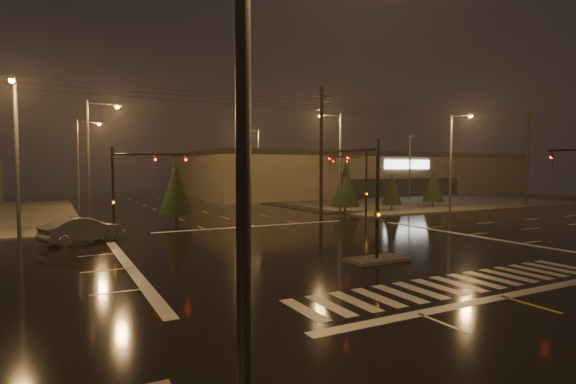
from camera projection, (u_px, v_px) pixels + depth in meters
name	position (u px, v px, depth m)	size (l,w,h in m)	color
ground	(332.00, 248.00, 25.65)	(140.00, 140.00, 0.00)	black
sidewalk_ne	(390.00, 199.00, 66.11)	(36.00, 36.00, 0.12)	#403E3A
median_island	(377.00, 259.00, 22.11)	(3.00, 1.60, 0.15)	#403E3A
crosswalk	(458.00, 284.00, 17.69)	(15.00, 2.60, 0.01)	beige
stop_bar_near	(503.00, 297.00, 15.92)	(16.00, 0.50, 0.01)	beige
stop_bar_far	(255.00, 226.00, 35.37)	(16.00, 0.50, 0.01)	beige
parking_lot	(425.00, 199.00, 66.66)	(50.00, 24.00, 0.08)	black
retail_building	(354.00, 172.00, 82.36)	(60.20, 28.30, 7.20)	brown
signal_mast_median	(366.00, 184.00, 22.74)	(0.25, 4.59, 6.00)	black
signal_mast_ne	(360.00, 177.00, 38.82)	(4.84, 1.86, 6.00)	black
signal_mast_nw	(129.00, 180.00, 29.99)	(4.84, 1.86, 6.00)	black
streetlight_0	(262.00, 87.00, 6.88)	(2.77, 0.32, 10.00)	#38383A
streetlight_1	(92.00, 153.00, 36.05)	(2.77, 0.32, 10.00)	#38383A
streetlight_2	(81.00, 157.00, 50.19)	(2.77, 0.32, 10.00)	#38383A
streetlight_3	(338.00, 156.00, 44.68)	(2.77, 0.32, 10.00)	#38383A
streetlight_4	(257.00, 160.00, 62.36)	(2.77, 0.32, 10.00)	#38383A
streetlight_5	(16.00, 148.00, 27.79)	(0.32, 2.77, 10.00)	#38383A
streetlight_6	(453.00, 156.00, 45.46)	(0.32, 2.77, 10.00)	#38383A
utility_pole_1	(321.00, 151.00, 41.42)	(2.20, 0.32, 12.00)	black
utility_pole_2	(528.00, 156.00, 55.37)	(2.20, 0.32, 12.00)	black
conifer_0	(345.00, 184.00, 45.55)	(2.94, 2.94, 5.29)	black
conifer_1	(392.00, 189.00, 47.93)	(2.15, 2.15, 4.06)	black
conifer_2	(433.00, 185.00, 51.97)	(2.44, 2.44, 4.52)	black
conifer_3	(176.00, 188.00, 37.77)	(2.79, 2.79, 5.07)	black
car_parked	(347.00, 196.00, 63.68)	(1.69, 4.19, 1.43)	black
car_crossing	(83.00, 230.00, 27.54)	(1.68, 4.80, 1.58)	slate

